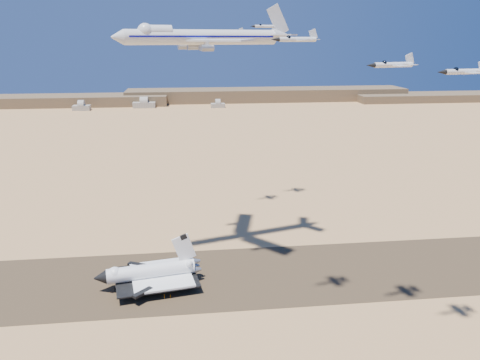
{
  "coord_description": "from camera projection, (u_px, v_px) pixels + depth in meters",
  "views": [
    {
      "loc": [
        -5.02,
        -166.06,
        90.82
      ],
      "look_at": [
        15.51,
        8.0,
        37.61
      ],
      "focal_mm": 35.0,
      "sensor_mm": 36.0,
      "label": 1
    }
  ],
  "objects": [
    {
      "name": "carrier_747",
      "position": [
        198.0,
        37.0,
        178.01
      ],
      "size": [
        71.18,
        53.32,
        17.76
      ],
      "rotation": [
        0.0,
        0.0,
        0.27
      ],
      "color": "silver"
    },
    {
      "name": "chase_jet_e",
      "position": [
        232.0,
        33.0,
        229.43
      ],
      "size": [
        13.77,
        8.07,
        3.52
      ],
      "rotation": [
        0.0,
        0.0,
        0.33
      ],
      "color": "silver"
    },
    {
      "name": "crew_b",
      "position": [
        171.0,
        296.0,
        170.23
      ],
      "size": [
        0.63,
        0.85,
        1.56
      ],
      "primitive_type": "imported",
      "rotation": [
        0.0,
        0.0,
        1.85
      ],
      "color": "orange",
      "rests_on": "runway"
    },
    {
      "name": "ridgeline",
      "position": [
        232.0,
        97.0,
        690.94
      ],
      "size": [
        960.0,
        90.0,
        18.0
      ],
      "color": "brown",
      "rests_on": "ground"
    },
    {
      "name": "runway",
      "position": [
        203.0,
        278.0,
        184.74
      ],
      "size": [
        600.0,
        50.0,
        0.06
      ],
      "primitive_type": "cube",
      "color": "#4A3B25",
      "rests_on": "ground"
    },
    {
      "name": "hangars",
      "position": [
        141.0,
        105.0,
        630.82
      ],
      "size": [
        200.5,
        29.5,
        30.0
      ],
      "color": "#9E988C",
      "rests_on": "ground"
    },
    {
      "name": "chase_jet_c",
      "position": [
        464.0,
        71.0,
        119.1
      ],
      "size": [
        14.97,
        8.38,
        3.75
      ],
      "rotation": [
        0.0,
        0.0,
        0.17
      ],
      "color": "silver"
    },
    {
      "name": "chase_jet_a",
      "position": [
        297.0,
        39.0,
        134.52
      ],
      "size": [
        14.62,
        8.45,
        3.71
      ],
      "rotation": [
        0.0,
        0.0,
        0.25
      ],
      "color": "silver"
    },
    {
      "name": "crew_a",
      "position": [
        164.0,
        296.0,
        169.9
      ],
      "size": [
        0.43,
        0.65,
        1.74
      ],
      "primitive_type": "imported",
      "rotation": [
        0.0,
        0.0,
        1.6
      ],
      "color": "orange",
      "rests_on": "runway"
    },
    {
      "name": "crew_c",
      "position": [
        174.0,
        288.0,
        175.43
      ],
      "size": [
        0.98,
        1.03,
        1.61
      ],
      "primitive_type": "imported",
      "rotation": [
        0.0,
        0.0,
        2.29
      ],
      "color": "orange",
      "rests_on": "runway"
    },
    {
      "name": "shuttle",
      "position": [
        150.0,
        273.0,
        177.84
      ],
      "size": [
        40.19,
        29.04,
        19.77
      ],
      "rotation": [
        0.0,
        0.0,
        0.17
      ],
      "color": "white",
      "rests_on": "runway"
    },
    {
      "name": "chase_jet_b",
      "position": [
        392.0,
        65.0,
        130.96
      ],
      "size": [
        15.71,
        9.05,
        3.99
      ],
      "rotation": [
        0.0,
        0.0,
        0.25
      ],
      "color": "silver"
    },
    {
      "name": "ground",
      "position": [
        203.0,
        278.0,
        184.75
      ],
      "size": [
        1200.0,
        1200.0,
        0.0
      ],
      "primitive_type": "plane",
      "color": "tan",
      "rests_on": "ground"
    },
    {
      "name": "chase_jet_f",
      "position": [
        265.0,
        26.0,
        241.29
      ],
      "size": [
        15.01,
        8.25,
        3.74
      ],
      "rotation": [
        0.0,
        0.0,
        0.12
      ],
      "color": "silver"
    }
  ]
}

